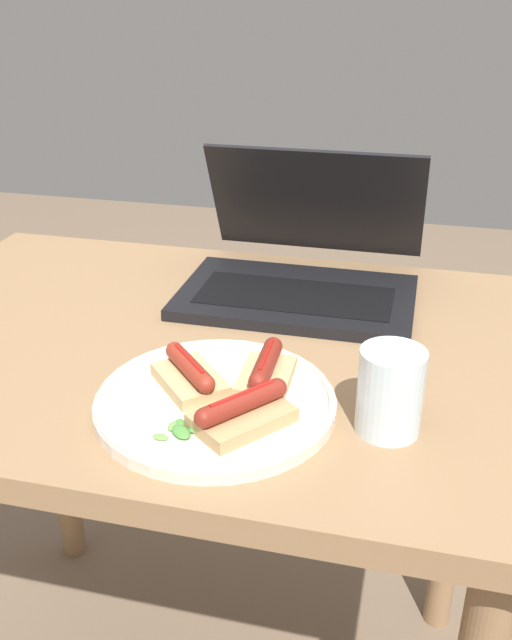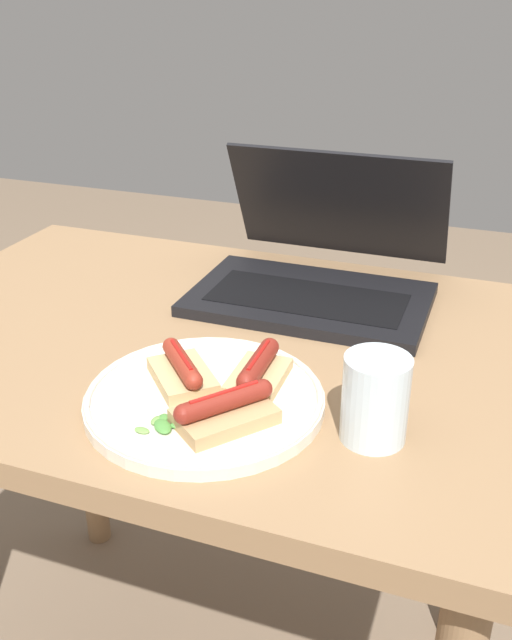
% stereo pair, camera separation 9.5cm
% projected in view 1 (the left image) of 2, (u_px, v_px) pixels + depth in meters
% --- Properties ---
extents(desk, '(1.00, 0.71, 0.76)m').
position_uv_depth(desk, '(197.00, 403.00, 1.09)').
color(desk, '#93704C').
rests_on(desk, ground_plane).
extents(laptop, '(0.37, 0.34, 0.22)m').
position_uv_depth(laptop, '(302.00, 268.00, 1.17)').
color(laptop, black).
rests_on(laptop, desk).
extents(plate, '(0.29, 0.29, 0.02)m').
position_uv_depth(plate, '(215.00, 401.00, 0.86)').
color(plate, silver).
rests_on(plate, desk).
extents(sausage_toast_left, '(0.12, 0.12, 0.04)m').
position_uv_depth(sausage_toast_left, '(190.00, 375.00, 0.88)').
color(sausage_toast_left, tan).
rests_on(sausage_toast_left, plate).
extents(sausage_toast_middle, '(0.12, 0.13, 0.04)m').
position_uv_depth(sausage_toast_middle, '(242.00, 412.00, 0.81)').
color(sausage_toast_middle, tan).
rests_on(sausage_toast_middle, plate).
extents(sausage_toast_right, '(0.07, 0.12, 0.04)m').
position_uv_depth(sausage_toast_right, '(266.00, 370.00, 0.89)').
color(sausage_toast_right, tan).
rests_on(sausage_toast_right, plate).
extents(salad_pile, '(0.06, 0.05, 0.01)m').
position_uv_depth(salad_pile, '(182.00, 430.00, 0.80)').
color(salad_pile, '#4C8E3D').
rests_on(salad_pile, plate).
extents(drinking_glass, '(0.08, 0.08, 0.10)m').
position_uv_depth(drinking_glass, '(390.00, 391.00, 0.81)').
color(drinking_glass, silver).
rests_on(drinking_glass, desk).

